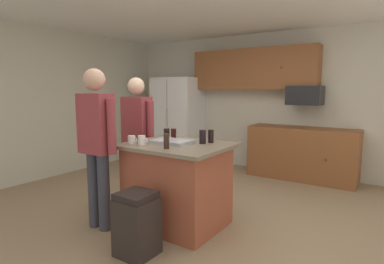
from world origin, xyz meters
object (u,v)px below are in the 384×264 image
tumbler_amber (167,133)px  trash_bin (137,224)px  refrigerator (178,120)px  mug_blue_stoneware (142,140)px  kitchen_island (177,184)px  microwave_over_range (305,95)px  serving_tray (172,142)px  person_guest_left (137,132)px  mug_ceramic_white (132,140)px  person_host_foreground (97,138)px  glass_stout_tall (167,141)px  glass_pilsner (211,136)px  glass_dark_ale (174,134)px  glass_short_whisky (203,137)px

tumbler_amber → trash_bin: size_ratio=0.20×
refrigerator → mug_blue_stoneware: bearing=-60.6°
kitchen_island → mug_blue_stoneware: (-0.28, -0.27, 0.52)m
microwave_over_range → kitchen_island: 2.99m
refrigerator → serving_tray: bearing=-55.0°
person_guest_left → serving_tray: bearing=-2.8°
mug_ceramic_white → serving_tray: (0.36, 0.27, -0.03)m
mug_ceramic_white → serving_tray: 0.45m
person_host_foreground → glass_stout_tall: person_host_foreground is taller
glass_pilsner → tumbler_amber: 0.62m
mug_ceramic_white → glass_dark_ale: size_ratio=0.95×
mug_ceramic_white → tumbler_amber: bearing=82.1°
kitchen_island → serving_tray: bearing=-154.9°
glass_pilsner → microwave_over_range: bearing=80.9°
glass_dark_ale → glass_pilsner: bearing=4.4°
trash_bin → microwave_over_range: bearing=80.3°
person_guest_left → microwave_over_range: bearing=75.5°
refrigerator → glass_pilsner: refrigerator is taller
glass_pilsner → mug_ceramic_white: glass_pilsner is taller
person_host_foreground → trash_bin: size_ratio=2.92×
mug_blue_stoneware → refrigerator: bearing=119.4°
glass_short_whisky → tumbler_amber: bearing=172.3°
glass_stout_tall → trash_bin: size_ratio=0.25×
refrigerator → person_host_foreground: (1.24, -3.20, 0.14)m
person_host_foreground → mug_blue_stoneware: (0.40, 0.29, -0.03)m
glass_short_whisky → mug_ceramic_white: bearing=-144.6°
person_host_foreground → person_guest_left: bearing=63.3°
refrigerator → serving_tray: size_ratio=4.08×
person_guest_left → mug_ceramic_white: person_guest_left is taller
microwave_over_range → mug_ceramic_white: size_ratio=4.42×
mug_ceramic_white → trash_bin: size_ratio=0.21×
microwave_over_range → glass_dark_ale: microwave_over_range is taller
mug_ceramic_white → glass_dark_ale: glass_dark_ale is taller
person_host_foreground → glass_stout_tall: size_ratio=11.55×
glass_pilsner → glass_short_whisky: (-0.05, -0.10, 0.00)m
mug_ceramic_white → mug_blue_stoneware: 0.14m
person_guest_left → trash_bin: person_guest_left is taller
tumbler_amber → serving_tray: tumbler_amber is taller
kitchen_island → person_host_foreground: (-0.68, -0.56, 0.55)m
microwave_over_range → serving_tray: microwave_over_range is taller
kitchen_island → trash_bin: size_ratio=1.88×
mug_ceramic_white → microwave_over_range: bearing=70.2°
mug_blue_stoneware → trash_bin: bearing=-53.2°
kitchen_island → glass_stout_tall: (0.08, -0.29, 0.55)m
mug_blue_stoneware → glass_dark_ale: bearing=83.4°
tumbler_amber → glass_dark_ale: bearing=-8.4°
glass_short_whisky → tumbler_amber: (-0.57, 0.08, -0.02)m
refrigerator → microwave_over_range: bearing=2.6°
glass_short_whisky → serving_tray: (-0.29, -0.19, -0.06)m
microwave_over_range → person_host_foreground: (-1.36, -3.31, -0.41)m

